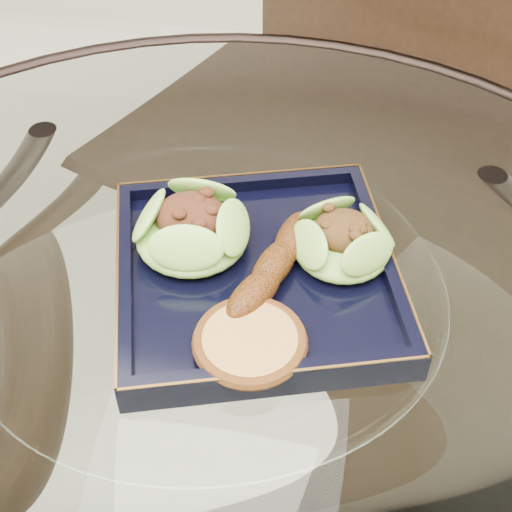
# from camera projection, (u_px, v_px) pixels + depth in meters

# --- Properties ---
(dining_table) EXTENTS (1.13, 1.13, 0.77)m
(dining_table) POSITION_uv_depth(u_px,v_px,m) (219.00, 416.00, 0.80)
(dining_table) COLOR white
(dining_table) RESTS_ON ground
(dining_chair) EXTENTS (0.60, 0.60, 1.05)m
(dining_chair) POSITION_uv_depth(u_px,v_px,m) (338.00, 158.00, 1.15)
(dining_chair) COLOR black
(dining_chair) RESTS_ON ground
(navy_plate) EXTENTS (0.34, 0.34, 0.02)m
(navy_plate) POSITION_uv_depth(u_px,v_px,m) (256.00, 277.00, 0.71)
(navy_plate) COLOR black
(navy_plate) RESTS_ON dining_table
(lettuce_wrap_left) EXTENTS (0.15, 0.15, 0.04)m
(lettuce_wrap_left) POSITION_uv_depth(u_px,v_px,m) (192.00, 231.00, 0.71)
(lettuce_wrap_left) COLOR #61AD32
(lettuce_wrap_left) RESTS_ON navy_plate
(lettuce_wrap_right) EXTENTS (0.11, 0.11, 0.04)m
(lettuce_wrap_right) POSITION_uv_depth(u_px,v_px,m) (342.00, 243.00, 0.70)
(lettuce_wrap_right) COLOR #4C8E29
(lettuce_wrap_right) RESTS_ON navy_plate
(roasted_plantain) EXTENTS (0.08, 0.16, 0.03)m
(roasted_plantain) POSITION_uv_depth(u_px,v_px,m) (274.00, 265.00, 0.69)
(roasted_plantain) COLOR #5F2B0A
(roasted_plantain) RESTS_ON navy_plate
(crumb_patty) EXTENTS (0.11, 0.11, 0.02)m
(crumb_patty) POSITION_uv_depth(u_px,v_px,m) (250.00, 343.00, 0.63)
(crumb_patty) COLOR gold
(crumb_patty) RESTS_ON navy_plate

